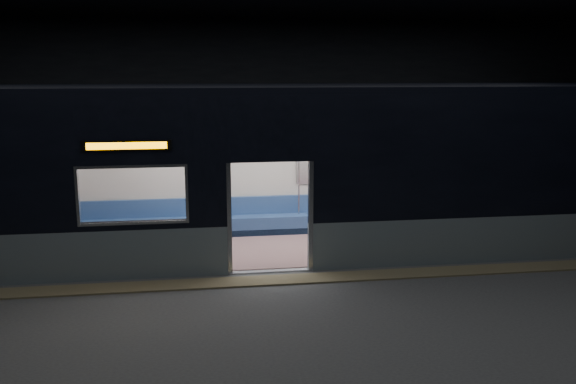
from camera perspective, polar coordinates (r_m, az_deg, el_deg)
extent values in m
cube|color=#47494C|center=(10.33, -0.94, -9.37)|extent=(24.00, 14.00, 0.01)
cube|color=black|center=(16.64, -4.12, 7.39)|extent=(24.00, 0.04, 5.00)
cube|color=black|center=(3.10, 16.24, -11.01)|extent=(24.00, 0.04, 5.00)
cube|color=#8C7F59|center=(10.83, -1.32, -8.25)|extent=(22.80, 0.50, 0.03)
cube|color=gray|center=(12.67, 20.74, -4.02)|extent=(8.30, 0.12, 0.90)
cube|color=black|center=(12.36, 21.26, 3.15)|extent=(8.30, 0.12, 2.30)
cube|color=black|center=(10.76, -1.72, 5.89)|extent=(1.40, 0.12, 1.15)
cube|color=#B7BABC|center=(10.97, -5.52, -2.54)|extent=(0.08, 0.14, 2.05)
cube|color=#B7BABC|center=(11.14, 2.11, -2.28)|extent=(0.08, 0.14, 2.05)
cube|color=black|center=(10.70, -14.84, 4.21)|extent=(1.50, 0.04, 0.18)
cube|color=#FF9C00|center=(10.69, -14.85, 4.21)|extent=(1.34, 0.03, 0.12)
cube|color=beige|center=(13.73, -3.10, 2.76)|extent=(18.00, 0.12, 3.20)
cube|color=black|center=(12.15, -2.55, 9.58)|extent=(18.00, 3.00, 0.15)
cube|color=gray|center=(12.67, -2.42, -5.29)|extent=(17.76, 2.76, 0.04)
cube|color=beige|center=(12.21, -2.51, 5.24)|extent=(17.76, 2.76, 0.10)
cube|color=#2C5080|center=(13.69, -2.92, -3.05)|extent=(11.00, 0.48, 0.41)
cube|color=#2C5080|center=(13.78, -3.01, -1.22)|extent=(11.00, 0.10, 0.40)
cube|color=#7E5C67|center=(11.69, -18.24, -6.17)|extent=(4.40, 0.48, 0.41)
cube|color=#7E5C67|center=(12.37, 13.57, -4.94)|extent=(4.40, 0.48, 0.41)
cylinder|color=silver|center=(11.23, -6.68, -1.48)|extent=(0.04, 0.04, 2.26)
cylinder|color=silver|center=(13.44, -6.99, 0.65)|extent=(0.04, 0.04, 2.26)
cylinder|color=silver|center=(11.44, 2.87, -1.18)|extent=(0.04, 0.04, 2.26)
cylinder|color=silver|center=(13.62, 1.02, 0.87)|extent=(0.04, 0.04, 2.26)
cylinder|color=silver|center=(13.33, -2.97, 4.02)|extent=(11.00, 0.03, 0.03)
cube|color=black|center=(13.92, 8.15, -1.73)|extent=(0.16, 0.44, 0.15)
cube|color=black|center=(13.97, 8.93, -1.69)|extent=(0.16, 0.44, 0.15)
cylinder|color=black|center=(13.79, 8.36, -3.01)|extent=(0.10, 0.10, 0.43)
cylinder|color=black|center=(13.85, 9.14, -2.97)|extent=(0.10, 0.10, 0.43)
cube|color=#C65464|center=(14.11, 8.33, -1.47)|extent=(0.38, 0.21, 0.19)
cylinder|color=#C65464|center=(14.07, 8.33, -0.14)|extent=(0.38, 0.38, 0.49)
sphere|color=tan|center=(13.99, 8.40, 1.24)|extent=(0.20, 0.20, 0.20)
sphere|color=black|center=(14.02, 8.36, 1.42)|extent=(0.21, 0.21, 0.21)
cube|color=black|center=(13.84, 8.49, -1.24)|extent=(0.25, 0.21, 0.12)
cube|color=white|center=(13.88, 3.11, 2.37)|extent=(1.02, 0.03, 0.66)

